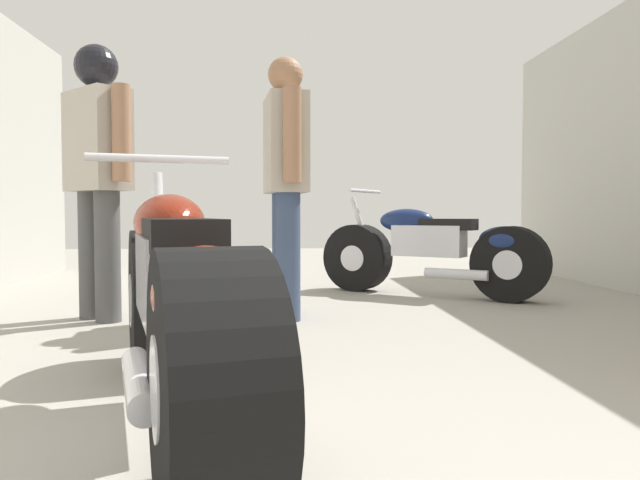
{
  "coord_description": "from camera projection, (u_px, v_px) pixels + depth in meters",
  "views": [
    {
      "loc": [
        -0.21,
        -0.03,
        0.71
      ],
      "look_at": [
        0.02,
        3.5,
        0.55
      ],
      "focal_mm": 33.39,
      "sensor_mm": 36.0,
      "label": 1
    }
  ],
  "objects": [
    {
      "name": "ground_plane",
      "position": [
        317.0,
        330.0,
        3.62
      ],
      "size": [
        17.08,
        17.08,
        0.0
      ],
      "primitive_type": "plane",
      "color": "#9E998E"
    },
    {
      "name": "motorcycle_maroon_cruiser",
      "position": [
        177.0,
        307.0,
        2.0
      ],
      "size": [
        0.88,
        2.05,
        0.96
      ],
      "color": "black",
      "rests_on": "ground_plane"
    },
    {
      "name": "motorcycle_black_naked",
      "position": [
        433.0,
        251.0,
        5.08
      ],
      "size": [
        1.76,
        1.3,
        0.93
      ],
      "color": "black",
      "rests_on": "ground_plane"
    },
    {
      "name": "mechanic_in_blue",
      "position": [
        286.0,
        172.0,
        3.98
      ],
      "size": [
        0.31,
        0.71,
        1.75
      ],
      "color": "#384766",
      "rests_on": "ground_plane"
    },
    {
      "name": "mechanic_with_helmet",
      "position": [
        98.0,
        156.0,
        3.9
      ],
      "size": [
        0.58,
        0.58,
        1.81
      ],
      "color": "#4C4C4C",
      "rests_on": "ground_plane"
    }
  ]
}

